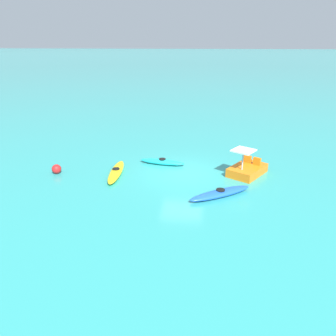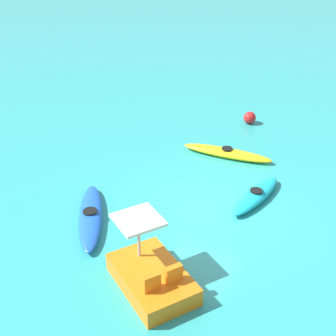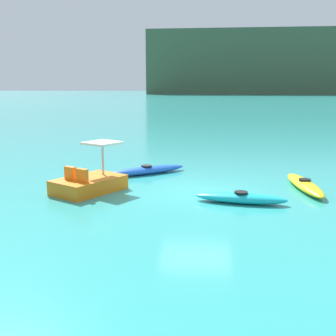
{
  "view_description": "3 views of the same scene",
  "coord_description": "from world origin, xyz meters",
  "px_view_note": "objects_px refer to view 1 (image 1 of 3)",
  "views": [
    {
      "loc": [
        -1.31,
        17.71,
        7.3
      ],
      "look_at": [
        0.71,
        1.26,
        0.8
      ],
      "focal_mm": 34.9,
      "sensor_mm": 36.0,
      "label": 1
    },
    {
      "loc": [
        -11.38,
        -4.81,
        8.36
      ],
      "look_at": [
        0.8,
        1.59,
        0.73
      ],
      "focal_mm": 49.49,
      "sensor_mm": 36.0,
      "label": 2
    },
    {
      "loc": [
        0.05,
        -14.09,
        3.62
      ],
      "look_at": [
        -1.14,
        1.86,
        0.45
      ],
      "focal_mm": 44.28,
      "sensor_mm": 36.0,
      "label": 3
    }
  ],
  "objects_px": {
    "kayak_yellow": "(116,172)",
    "pedal_boat_orange": "(247,169)",
    "kayak_blue": "(220,193)",
    "buoy_red": "(57,169)",
    "kayak_cyan": "(162,162)"
  },
  "relations": [
    {
      "from": "kayak_yellow",
      "to": "pedal_boat_orange",
      "type": "relative_size",
      "value": 1.26
    },
    {
      "from": "pedal_boat_orange",
      "to": "buoy_red",
      "type": "distance_m",
      "value": 11.13
    },
    {
      "from": "kayak_blue",
      "to": "buoy_red",
      "type": "relative_size",
      "value": 6.06
    },
    {
      "from": "kayak_cyan",
      "to": "kayak_yellow",
      "type": "height_order",
      "value": "same"
    },
    {
      "from": "kayak_cyan",
      "to": "buoy_red",
      "type": "distance_m",
      "value": 6.36
    },
    {
      "from": "kayak_blue",
      "to": "buoy_red",
      "type": "distance_m",
      "value": 9.64
    },
    {
      "from": "kayak_yellow",
      "to": "pedal_boat_orange",
      "type": "bearing_deg",
      "value": -173.0
    },
    {
      "from": "kayak_cyan",
      "to": "kayak_blue",
      "type": "distance_m",
      "value": 5.42
    },
    {
      "from": "kayak_blue",
      "to": "pedal_boat_orange",
      "type": "distance_m",
      "value": 3.48
    },
    {
      "from": "kayak_blue",
      "to": "kayak_yellow",
      "type": "height_order",
      "value": "same"
    },
    {
      "from": "kayak_yellow",
      "to": "buoy_red",
      "type": "xyz_separation_m",
      "value": [
        3.5,
        0.29,
        0.11
      ]
    },
    {
      "from": "pedal_boat_orange",
      "to": "buoy_red",
      "type": "height_order",
      "value": "pedal_boat_orange"
    },
    {
      "from": "kayak_yellow",
      "to": "buoy_red",
      "type": "relative_size",
      "value": 6.5
    },
    {
      "from": "kayak_cyan",
      "to": "buoy_red",
      "type": "relative_size",
      "value": 5.33
    },
    {
      "from": "kayak_cyan",
      "to": "buoy_red",
      "type": "xyz_separation_m",
      "value": [
        5.94,
        2.26,
        0.11
      ]
    }
  ]
}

